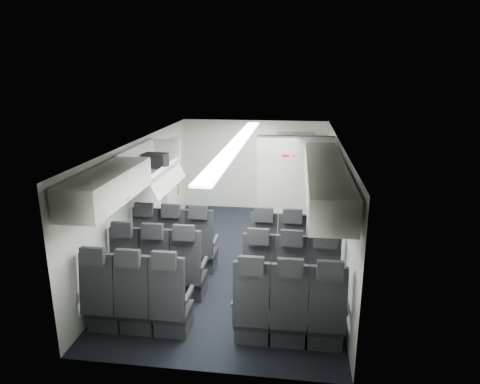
% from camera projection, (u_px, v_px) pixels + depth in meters
% --- Properties ---
extents(cabin_shell, '(3.41, 6.01, 2.16)m').
position_uv_depth(cabin_shell, '(237.00, 200.00, 7.41)').
color(cabin_shell, black).
rests_on(cabin_shell, ground).
extents(seat_row_front, '(3.33, 0.56, 1.24)m').
position_uv_depth(seat_row_front, '(233.00, 251.00, 7.10)').
color(seat_row_front, black).
rests_on(seat_row_front, cabin_shell).
extents(seat_row_mid, '(3.33, 0.56, 1.24)m').
position_uv_depth(seat_row_mid, '(223.00, 276.00, 6.24)').
color(seat_row_mid, black).
rests_on(seat_row_mid, cabin_shell).
extents(seat_row_rear, '(3.33, 0.56, 1.24)m').
position_uv_depth(seat_row_rear, '(211.00, 309.00, 5.38)').
color(seat_row_rear, black).
rests_on(seat_row_rear, cabin_shell).
extents(overhead_bin_left_rear, '(0.53, 1.80, 0.40)m').
position_uv_depth(overhead_bin_left_rear, '(107.00, 186.00, 5.48)').
color(overhead_bin_left_rear, white).
rests_on(overhead_bin_left_rear, cabin_shell).
extents(overhead_bin_left_front_open, '(0.64, 1.70, 0.72)m').
position_uv_depth(overhead_bin_left_front_open, '(150.00, 166.00, 7.18)').
color(overhead_bin_left_front_open, '#9E9E93').
rests_on(overhead_bin_left_front_open, cabin_shell).
extents(overhead_bin_right_rear, '(0.53, 1.80, 0.40)m').
position_uv_depth(overhead_bin_right_rear, '(329.00, 195.00, 5.12)').
color(overhead_bin_right_rear, white).
rests_on(overhead_bin_right_rear, cabin_shell).
extents(overhead_bin_right_front, '(0.53, 1.70, 0.40)m').
position_uv_depth(overhead_bin_right_front, '(322.00, 164.00, 6.78)').
color(overhead_bin_right_front, white).
rests_on(overhead_bin_right_front, cabin_shell).
extents(bulkhead_partition, '(1.40, 0.15, 2.13)m').
position_uv_depth(bulkhead_partition, '(294.00, 192.00, 8.06)').
color(bulkhead_partition, white).
rests_on(bulkhead_partition, cabin_shell).
extents(galley_unit, '(0.85, 0.52, 1.90)m').
position_uv_depth(galley_unit, '(294.00, 174.00, 9.92)').
color(galley_unit, '#939399').
rests_on(galley_unit, cabin_shell).
extents(boarding_door, '(0.12, 1.27, 1.86)m').
position_uv_depth(boarding_door, '(171.00, 183.00, 9.14)').
color(boarding_door, silver).
rests_on(boarding_door, cabin_shell).
extents(flight_attendant, '(0.48, 0.64, 1.60)m').
position_uv_depth(flight_attendant, '(266.00, 196.00, 8.78)').
color(flight_attendant, black).
rests_on(flight_attendant, ground).
extents(carry_on_bag, '(0.41, 0.30, 0.24)m').
position_uv_depth(carry_on_bag, '(155.00, 160.00, 7.30)').
color(carry_on_bag, black).
rests_on(carry_on_bag, overhead_bin_left_front_open).
extents(papers, '(0.22, 0.04, 0.15)m').
position_uv_depth(papers, '(276.00, 186.00, 8.64)').
color(papers, white).
rests_on(papers, flight_attendant).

